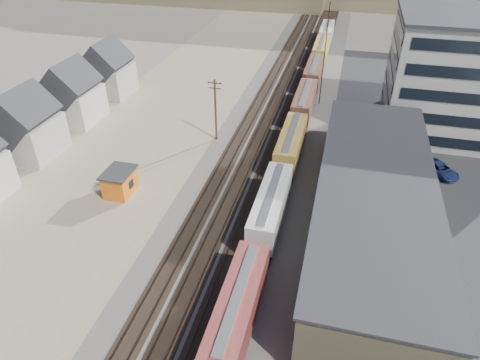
% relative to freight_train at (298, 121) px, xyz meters
% --- Properties ---
extents(ballast_bed, '(18.00, 200.00, 0.06)m').
position_rel_freight_train_xyz_m(ballast_bed, '(-3.80, 3.87, -2.76)').
color(ballast_bed, '#4C4742').
rests_on(ballast_bed, ground).
extents(dirt_yard, '(24.00, 180.00, 0.03)m').
position_rel_freight_train_xyz_m(dirt_yard, '(-23.80, -6.13, -2.78)').
color(dirt_yard, gray).
rests_on(dirt_yard, ground).
extents(asphalt_lot, '(26.00, 120.00, 0.04)m').
position_rel_freight_train_xyz_m(asphalt_lot, '(18.20, -11.13, -2.77)').
color(asphalt_lot, '#232326').
rests_on(asphalt_lot, ground).
extents(rail_tracks, '(11.40, 200.00, 0.24)m').
position_rel_freight_train_xyz_m(rail_tracks, '(-4.35, 3.87, -2.68)').
color(rail_tracks, black).
rests_on(rail_tracks, ground).
extents(freight_train, '(3.00, 119.74, 4.46)m').
position_rel_freight_train_xyz_m(freight_train, '(0.00, 0.00, 0.00)').
color(freight_train, black).
rests_on(freight_train, ground).
extents(warehouse, '(12.40, 40.40, 7.25)m').
position_rel_freight_train_xyz_m(warehouse, '(11.18, -21.13, 0.86)').
color(warehouse, tan).
rests_on(warehouse, ground).
extents(office_tower, '(22.60, 18.60, 18.45)m').
position_rel_freight_train_xyz_m(office_tower, '(24.15, 8.82, 6.47)').
color(office_tower, '#9E998E').
rests_on(office_tower, ground).
extents(utility_pole_north, '(2.20, 0.32, 10.00)m').
position_rel_freight_train_xyz_m(utility_pole_north, '(-12.30, -4.13, 2.50)').
color(utility_pole_north, '#382619').
rests_on(utility_pole_north, ground).
extents(radio_mast, '(1.20, 0.16, 18.00)m').
position_rel_freight_train_xyz_m(radio_mast, '(2.20, 13.87, 6.33)').
color(radio_mast, black).
rests_on(radio_mast, ground).
extents(maintenance_shed, '(3.55, 4.58, 3.34)m').
position_rel_freight_train_xyz_m(maintenance_shed, '(-20.06, -21.26, -1.09)').
color(maintenance_shed, orange).
rests_on(maintenance_shed, ground).
extents(parked_car_blue, '(5.20, 5.98, 1.53)m').
position_rel_freight_train_xyz_m(parked_car_blue, '(20.93, -6.18, -2.03)').
color(parked_car_blue, navy).
rests_on(parked_car_blue, ground).
extents(parked_car_far, '(2.74, 4.92, 1.58)m').
position_rel_freight_train_xyz_m(parked_car_far, '(26.03, 10.03, -2.00)').
color(parked_car_far, silver).
rests_on(parked_car_far, ground).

